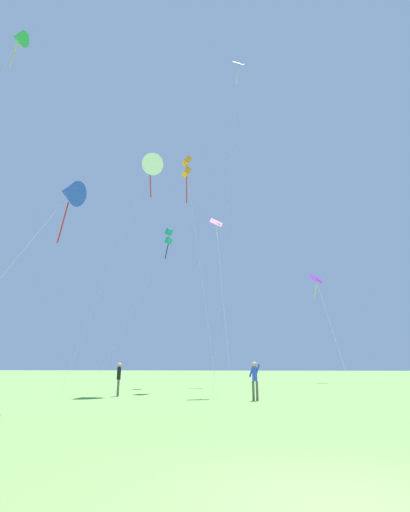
% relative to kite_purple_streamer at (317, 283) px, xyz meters
% --- Properties ---
extents(ground_plane, '(400.00, 400.00, 0.00)m').
position_rel_kite_purple_streamer_xyz_m(ground_plane, '(-4.31, -40.11, -10.89)').
color(ground_plane, '#669947').
extents(kite_purple_streamer, '(1.69, 10.63, 12.17)m').
position_rel_kite_purple_streamer_xyz_m(kite_purple_streamer, '(0.00, 0.00, 0.00)').
color(kite_purple_streamer, purple).
rests_on(kite_purple_streamer, ground_plane).
extents(kite_black_large, '(2.26, 6.15, 29.33)m').
position_rel_kite_purple_streamer_xyz_m(kite_black_large, '(-7.30, -16.18, 15.39)').
color(kite_black_large, black).
rests_on(kite_black_large, ground_plane).
extents(kite_orange_box, '(4.09, 7.59, 19.23)m').
position_rel_kite_purple_streamer_xyz_m(kite_orange_box, '(-11.84, -16.20, 7.23)').
color(kite_orange_box, orange).
rests_on(kite_orange_box, ground_plane).
extents(kite_teal_box, '(4.25, 5.75, 13.96)m').
position_rel_kite_purple_streamer_xyz_m(kite_teal_box, '(-14.27, -12.83, 2.19)').
color(kite_teal_box, teal).
rests_on(kite_teal_box, ground_plane).
extents(kite_pink_low, '(2.96, 10.67, 15.88)m').
position_rel_kite_purple_streamer_xyz_m(kite_pink_low, '(-10.08, -10.62, 3.45)').
color(kite_pink_low, pink).
rests_on(kite_pink_low, ground_plane).
extents(kite_green_small, '(2.39, 7.36, 30.62)m').
position_rel_kite_purple_streamer_xyz_m(kite_green_small, '(-26.27, -21.14, 18.86)').
color(kite_green_small, green).
rests_on(kite_green_small, ground_plane).
extents(kite_blue_delta, '(1.89, 6.66, 10.14)m').
position_rel_kite_purple_streamer_xyz_m(kite_blue_delta, '(-14.18, -30.20, -1.49)').
color(kite_blue_delta, blue).
rests_on(kite_blue_delta, ground_plane).
extents(kite_white_distant, '(4.72, 5.42, 17.89)m').
position_rel_kite_purple_streamer_xyz_m(kite_white_distant, '(-13.98, -19.57, 5.92)').
color(kite_white_distant, white).
rests_on(kite_white_distant, ground_plane).
extents(person_near_tree, '(0.27, 0.57, 1.80)m').
position_rel_kite_purple_streamer_xyz_m(person_near_tree, '(-13.76, -23.94, -9.81)').
color(person_near_tree, '#665B4C').
rests_on(person_near_tree, ground_plane).
extents(person_foreground_watcher, '(0.58, 0.24, 1.80)m').
position_rel_kite_purple_streamer_xyz_m(person_foreground_watcher, '(-6.10, -25.41, -9.80)').
color(person_foreground_watcher, '#665B4C').
rests_on(person_foreground_watcher, ground_plane).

